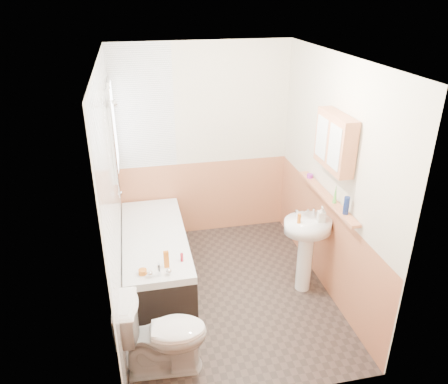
% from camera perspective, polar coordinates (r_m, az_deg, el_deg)
% --- Properties ---
extents(floor, '(2.80, 2.80, 0.00)m').
position_cam_1_polar(floor, '(4.95, 0.37, -12.87)').
color(floor, '#2B221E').
rests_on(floor, ground).
extents(ceiling, '(2.80, 2.80, 0.00)m').
position_cam_1_polar(ceiling, '(3.93, 0.48, 17.13)').
color(ceiling, white).
rests_on(ceiling, ground).
extents(wall_back, '(2.20, 0.02, 2.50)m').
position_cam_1_polar(wall_back, '(5.58, -2.73, 6.37)').
color(wall_back, beige).
rests_on(wall_back, ground).
extents(wall_front, '(2.20, 0.02, 2.50)m').
position_cam_1_polar(wall_front, '(3.11, 6.14, -10.42)').
color(wall_front, beige).
rests_on(wall_front, ground).
extents(wall_left, '(0.02, 2.80, 2.50)m').
position_cam_1_polar(wall_left, '(4.21, -14.49, -0.98)').
color(wall_left, beige).
rests_on(wall_left, ground).
extents(wall_right, '(0.02, 2.80, 2.50)m').
position_cam_1_polar(wall_right, '(4.64, 13.94, 1.57)').
color(wall_right, beige).
rests_on(wall_right, ground).
extents(wainscot_right, '(0.01, 2.80, 1.00)m').
position_cam_1_polar(wainscot_right, '(4.97, 12.81, -6.38)').
color(wainscot_right, '#CB7D53').
rests_on(wainscot_right, wall_right).
extents(wainscot_front, '(2.20, 0.01, 1.00)m').
position_cam_1_polar(wainscot_front, '(3.62, 5.44, -19.92)').
color(wainscot_front, '#CB7D53').
rests_on(wainscot_front, wall_front).
extents(wainscot_back, '(2.20, 0.01, 1.00)m').
position_cam_1_polar(wainscot_back, '(5.84, -2.55, -0.67)').
color(wainscot_back, '#CB7D53').
rests_on(wainscot_back, wall_back).
extents(tile_cladding_left, '(0.01, 2.80, 2.50)m').
position_cam_1_polar(tile_cladding_left, '(4.21, -14.19, -0.96)').
color(tile_cladding_left, white).
rests_on(tile_cladding_left, wall_left).
extents(tile_return_back, '(0.75, 0.01, 1.50)m').
position_cam_1_polar(tile_return_back, '(5.35, -10.62, 10.73)').
color(tile_return_back, white).
rests_on(tile_return_back, wall_back).
extents(window, '(0.03, 0.79, 0.99)m').
position_cam_1_polar(window, '(4.95, -14.24, 8.02)').
color(window, white).
rests_on(window, wall_left).
extents(bathtub, '(0.70, 1.76, 0.68)m').
position_cam_1_polar(bathtub, '(5.10, -8.92, -8.04)').
color(bathtub, black).
rests_on(bathtub, floor).
extents(shower_riser, '(0.10, 0.08, 1.20)m').
position_cam_1_polar(shower_riser, '(4.47, -14.13, 7.42)').
color(shower_riser, silver).
rests_on(shower_riser, wall_left).
extents(toilet, '(0.80, 0.49, 0.75)m').
position_cam_1_polar(toilet, '(3.94, -7.97, -17.95)').
color(toilet, white).
rests_on(toilet, floor).
extents(sink, '(0.50, 0.41, 0.97)m').
position_cam_1_polar(sink, '(4.74, 10.71, -6.25)').
color(sink, white).
rests_on(sink, floor).
extents(pine_shelf, '(0.10, 1.29, 0.03)m').
position_cam_1_polar(pine_shelf, '(4.63, 13.26, -0.56)').
color(pine_shelf, '#CB7D53').
rests_on(pine_shelf, wall_right).
extents(medicine_cabinet, '(0.15, 0.60, 0.54)m').
position_cam_1_polar(medicine_cabinet, '(4.30, 14.29, 6.39)').
color(medicine_cabinet, '#CB7D53').
rests_on(medicine_cabinet, wall_right).
extents(foam_can, '(0.07, 0.07, 0.18)m').
position_cam_1_polar(foam_can, '(4.25, 15.69, -1.71)').
color(foam_can, navy).
rests_on(foam_can, pine_shelf).
extents(green_bottle, '(0.04, 0.04, 0.20)m').
position_cam_1_polar(green_bottle, '(4.43, 14.35, -0.21)').
color(green_bottle, '#59C647').
rests_on(green_bottle, pine_shelf).
extents(black_jar, '(0.09, 0.09, 0.04)m').
position_cam_1_polar(black_jar, '(4.99, 11.16, 2.07)').
color(black_jar, purple).
rests_on(black_jar, pine_shelf).
extents(soap_bottle, '(0.10, 0.18, 0.08)m').
position_cam_1_polar(soap_bottle, '(4.60, 12.57, -3.32)').
color(soap_bottle, silver).
rests_on(soap_bottle, sink).
extents(clear_bottle, '(0.04, 0.04, 0.10)m').
position_cam_1_polar(clear_bottle, '(4.52, 9.78, -3.44)').
color(clear_bottle, orange).
rests_on(clear_bottle, sink).
extents(blue_gel, '(0.05, 0.04, 0.18)m').
position_cam_1_polar(blue_gel, '(4.37, -7.55, -8.72)').
color(blue_gel, orange).
rests_on(blue_gel, bathtub).
extents(cream_jar, '(0.10, 0.10, 0.05)m').
position_cam_1_polar(cream_jar, '(4.34, -10.58, -10.22)').
color(cream_jar, orange).
rests_on(cream_jar, bathtub).
extents(orange_bottle, '(0.04, 0.04, 0.09)m').
position_cam_1_polar(orange_bottle, '(4.46, -5.53, -8.49)').
color(orange_bottle, maroon).
rests_on(orange_bottle, bathtub).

